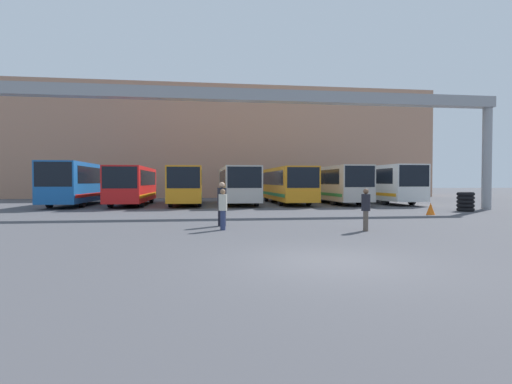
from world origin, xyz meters
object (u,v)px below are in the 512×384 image
at_px(bus_slot_0, 79,181).
at_px(bus_slot_1, 133,183).
at_px(bus_slot_6, 382,182).
at_px(bus_slot_2, 187,183).
at_px(pedestrian_far_center, 222,203).
at_px(bus_slot_3, 238,183).
at_px(traffic_cone, 431,209).
at_px(bus_slot_5, 332,182).
at_px(bus_slot_4, 286,183).
at_px(pedestrian_mid_right, 223,208).
at_px(tire_stack, 466,202).
at_px(pedestrian_mid_left, 366,208).

bearing_deg(bus_slot_0, bus_slot_1, -6.69).
xyz_separation_m(bus_slot_0, bus_slot_6, (25.01, -0.23, -0.04)).
relative_size(bus_slot_2, pedestrian_far_center, 5.87).
xyz_separation_m(bus_slot_3, traffic_cone, (9.76, -11.95, -1.39)).
xyz_separation_m(bus_slot_5, bus_slot_6, (4.17, -0.90, 0.04)).
bearing_deg(bus_slot_5, bus_slot_4, -178.55).
bearing_deg(bus_slot_4, pedestrian_far_center, -110.45).
height_order(bus_slot_5, bus_slot_6, bus_slot_6).
distance_m(bus_slot_0, bus_slot_5, 20.86).
height_order(pedestrian_mid_right, tire_stack, pedestrian_mid_right).
bearing_deg(bus_slot_5, bus_slot_2, -176.30).
xyz_separation_m(bus_slot_0, bus_slot_4, (16.68, 0.57, -0.15)).
xyz_separation_m(bus_slot_4, bus_slot_6, (8.34, -0.80, 0.11)).
relative_size(bus_slot_6, pedestrian_far_center, 5.77).
relative_size(bus_slot_4, bus_slot_6, 1.15).
distance_m(bus_slot_2, traffic_cone, 18.45).
height_order(bus_slot_1, bus_slot_4, bus_slot_4).
bearing_deg(tire_stack, bus_slot_0, 158.95).
bearing_deg(bus_slot_2, pedestrian_mid_left, -68.32).
relative_size(pedestrian_far_center, pedestrian_mid_left, 1.15).
distance_m(bus_slot_4, tire_stack, 14.08).
bearing_deg(pedestrian_mid_left, tire_stack, -32.81).
bearing_deg(bus_slot_1, bus_slot_3, 1.84).
bearing_deg(pedestrian_mid_left, pedestrian_mid_right, 96.05).
xyz_separation_m(bus_slot_0, traffic_cone, (22.26, -12.17, -1.54)).
bearing_deg(bus_slot_1, traffic_cone, -32.83).
bearing_deg(pedestrian_mid_right, tire_stack, 107.47).
bearing_deg(bus_slot_4, tire_stack, -48.71).
height_order(bus_slot_4, pedestrian_mid_right, bus_slot_4).
xyz_separation_m(bus_slot_0, pedestrian_far_center, (10.42, -16.22, -0.90)).
bearing_deg(bus_slot_3, pedestrian_far_center, -97.44).
bearing_deg(traffic_cone, bus_slot_4, 113.70).
distance_m(bus_slot_0, bus_slot_2, 8.34).
bearing_deg(bus_slot_6, pedestrian_mid_left, -116.84).
xyz_separation_m(bus_slot_0, bus_slot_1, (4.17, -0.49, -0.16)).
bearing_deg(bus_slot_2, bus_slot_1, -175.20).
xyz_separation_m(bus_slot_6, pedestrian_mid_right, (-14.63, -17.39, -1.00)).
relative_size(bus_slot_0, pedestrian_mid_left, 6.94).
bearing_deg(bus_slot_5, pedestrian_mid_left, -104.93).
relative_size(bus_slot_6, pedestrian_mid_left, 6.65).
bearing_deg(bus_slot_0, pedestrian_mid_left, -49.91).
height_order(bus_slot_0, bus_slot_4, bus_slot_0).
height_order(bus_slot_2, bus_slot_5, bus_slot_5).
bearing_deg(tire_stack, pedestrian_far_center, -158.11).
height_order(bus_slot_1, traffic_cone, bus_slot_1).
distance_m(bus_slot_2, bus_slot_4, 8.37).
height_order(pedestrian_far_center, tire_stack, pedestrian_far_center).
height_order(bus_slot_6, tire_stack, bus_slot_6).
distance_m(bus_slot_2, pedestrian_mid_right, 17.62).
height_order(bus_slot_1, pedestrian_mid_left, bus_slot_1).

